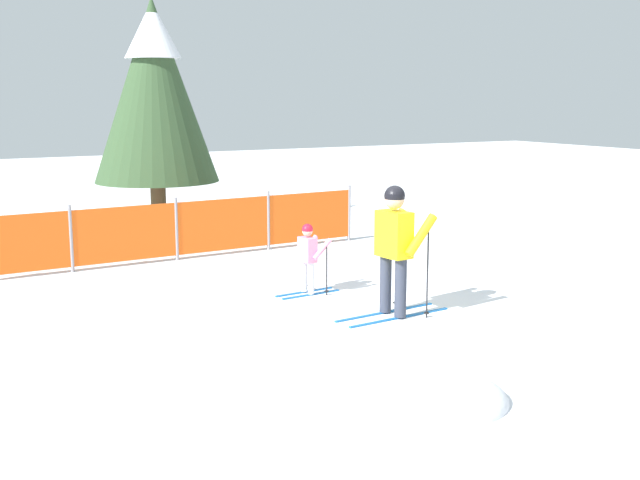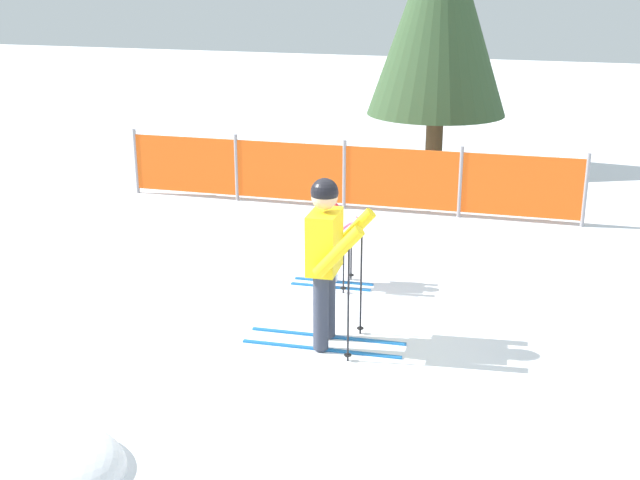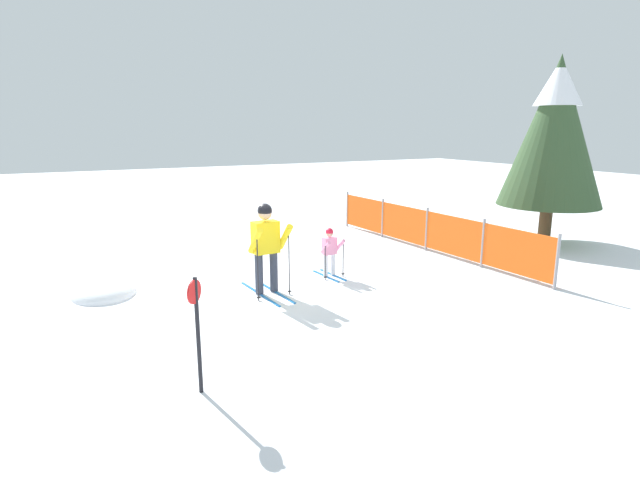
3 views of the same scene
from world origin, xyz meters
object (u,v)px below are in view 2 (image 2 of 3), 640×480
at_px(skier_child, 334,238).
at_px(safety_fence, 344,175).
at_px(conifer_far, 440,6).
at_px(skier_adult, 327,248).

relative_size(skier_child, safety_fence, 0.14).
xyz_separation_m(safety_fence, conifer_far, (0.77, 3.36, 2.43)).
height_order(skier_adult, conifer_far, conifer_far).
xyz_separation_m(skier_adult, skier_child, (-0.42, 1.55, -0.42)).
distance_m(skier_adult, conifer_far, 8.37).
bearing_deg(skier_child, skier_adult, -79.88).
relative_size(skier_adult, skier_child, 1.66).
bearing_deg(conifer_far, skier_child, -89.38).
xyz_separation_m(skier_child, conifer_far, (-0.07, 6.57, 2.38)).
distance_m(skier_adult, skier_child, 1.66).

